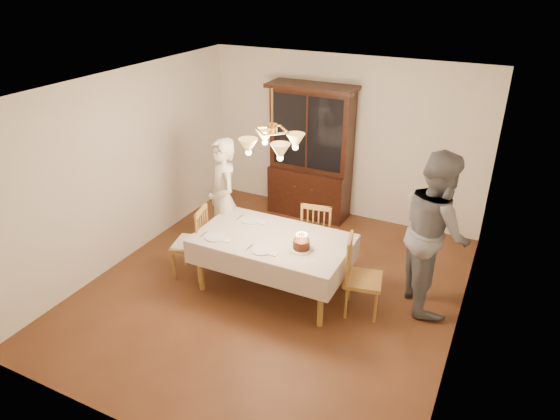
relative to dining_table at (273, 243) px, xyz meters
The scene contains 14 objects.
ground 0.68m from the dining_table, ahead, with size 5.00×5.00×0.00m, color #532B17.
room_shell 0.90m from the dining_table, ahead, with size 5.00×5.00×5.00m.
dining_table is the anchor object (origin of this frame).
china_hutch 2.33m from the dining_table, 101.47° to the left, with size 1.38×0.54×2.16m.
chair_far_side 0.88m from the dining_table, 69.91° to the left, with size 0.50×0.48×1.00m.
chair_left_end 1.17m from the dining_table, behind, with size 0.51×0.53×1.00m.
chair_right_end 1.18m from the dining_table, ahead, with size 0.50×0.52×1.00m.
elderly_woman 1.08m from the dining_table, 156.56° to the left, with size 0.64×0.42×1.76m, color #F1E8CB.
adult_in_grey 1.94m from the dining_table, 18.65° to the left, with size 0.96×0.75×1.97m, color slate.
birthday_cake 0.46m from the dining_table, 12.68° to the right, with size 0.30×0.30×0.21m.
place_setting_near_left 0.71m from the dining_table, 153.77° to the right, with size 0.41×0.26×0.02m.
place_setting_near_right 0.35m from the dining_table, 83.98° to the right, with size 0.38×0.24×0.02m.
place_setting_far_left 0.55m from the dining_table, 147.69° to the left, with size 0.41×0.26×0.02m.
chandelier 1.29m from the dining_table, 155.46° to the right, with size 0.62×0.62×0.73m.
Camera 1 is at (2.44, -4.78, 3.79)m, focal length 32.00 mm.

